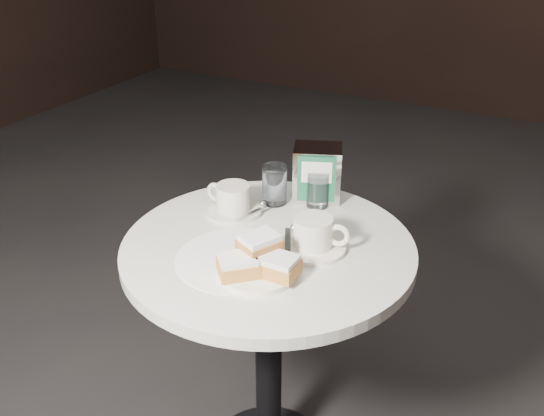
% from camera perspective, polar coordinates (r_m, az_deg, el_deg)
% --- Properties ---
extents(cafe_table, '(0.70, 0.70, 0.74)m').
position_cam_1_polar(cafe_table, '(1.55, -0.34, -9.60)').
color(cafe_table, black).
rests_on(cafe_table, ground).
extents(sugar_spill, '(0.37, 0.37, 0.00)m').
position_cam_1_polar(sugar_spill, '(1.38, -3.23, -4.80)').
color(sugar_spill, white).
rests_on(sugar_spill, cafe_table).
extents(beignet_plate, '(0.23, 0.23, 0.08)m').
position_cam_1_polar(beignet_plate, '(1.31, -1.28, -5.20)').
color(beignet_plate, white).
rests_on(beignet_plate, cafe_table).
extents(coffee_cup_left, '(0.16, 0.16, 0.08)m').
position_cam_1_polar(coffee_cup_left, '(1.57, -3.70, 0.70)').
color(coffee_cup_left, silver).
rests_on(coffee_cup_left, cafe_table).
extents(coffee_cup_right, '(0.18, 0.18, 0.08)m').
position_cam_1_polar(coffee_cup_right, '(1.41, 3.93, -2.64)').
color(coffee_cup_right, white).
rests_on(coffee_cup_right, cafe_table).
extents(water_glass_left, '(0.09, 0.09, 0.11)m').
position_cam_1_polar(water_glass_left, '(1.61, 0.24, 2.18)').
color(water_glass_left, white).
rests_on(water_glass_left, cafe_table).
extents(water_glass_right, '(0.07, 0.07, 0.10)m').
position_cam_1_polar(water_glass_right, '(1.60, 4.33, 1.79)').
color(water_glass_right, white).
rests_on(water_glass_right, cafe_table).
extents(napkin_dispenser, '(0.15, 0.14, 0.15)m').
position_cam_1_polar(napkin_dispenser, '(1.63, 4.27, 3.31)').
color(napkin_dispenser, silver).
rests_on(napkin_dispenser, cafe_table).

